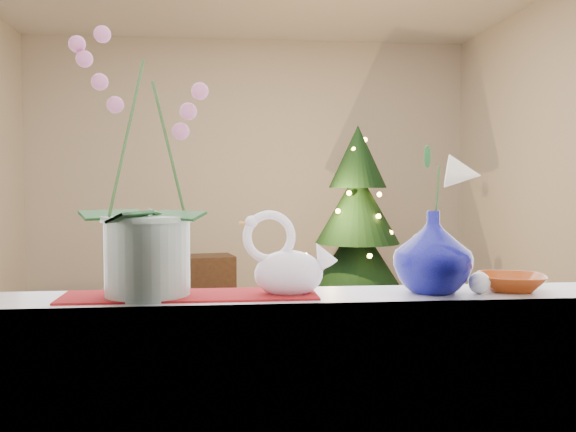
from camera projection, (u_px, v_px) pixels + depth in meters
name	position (u px, v px, depth m)	size (l,w,h in m)	color
ground	(267.00, 370.00, 4.21)	(5.00, 5.00, 0.00)	#3B2418
wall_back	(250.00, 171.00, 6.63)	(4.50, 0.10, 2.70)	beige
wall_front	(334.00, 138.00, 1.66)	(4.50, 0.10, 2.70)	beige
windowsill	(326.00, 301.00, 1.81)	(2.20, 0.26, 0.04)	white
window_frame	(333.00, 4.00, 1.67)	(2.22, 0.06, 1.60)	white
runner	(190.00, 295.00, 1.77)	(0.70, 0.20, 0.01)	maroon
orchid_pot	(146.00, 163.00, 1.75)	(0.25, 0.25, 0.74)	white
swan	(289.00, 255.00, 1.79)	(0.26, 0.12, 0.22)	white
blue_vase	(433.00, 246.00, 1.83)	(0.26, 0.26, 0.27)	#07085F
lily	(434.00, 163.00, 1.82)	(0.15, 0.09, 0.20)	silver
paperweight	(479.00, 283.00, 1.81)	(0.06, 0.06, 0.06)	white
amber_dish	(511.00, 284.00, 1.86)	(0.17, 0.17, 0.04)	#9C3B0F
xmas_tree	(357.00, 227.00, 5.42)	(0.94, 0.94, 1.72)	black
side_table	(191.00, 287.00, 5.82)	(0.76, 0.38, 0.57)	black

